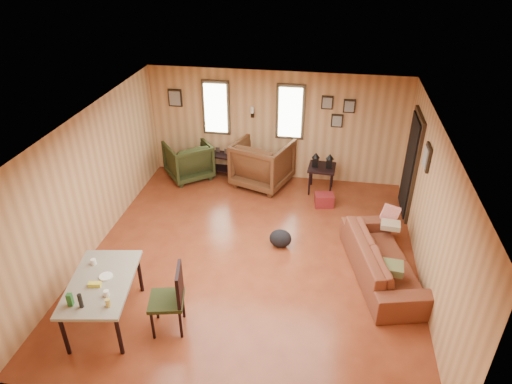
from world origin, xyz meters
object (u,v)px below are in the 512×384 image
(end_table, at_px, (223,160))
(side_table, at_px, (322,166))
(sofa, at_px, (384,254))
(recliner_green, at_px, (188,158))
(dining_table, at_px, (101,285))
(recliner_brown, at_px, (263,161))

(end_table, distance_m, side_table, 2.28)
(sofa, height_order, recliner_green, recliner_green)
(recliner_green, bearing_deg, dining_table, 53.07)
(end_table, distance_m, dining_table, 4.72)
(sofa, bearing_deg, dining_table, 98.89)
(sofa, xyz_separation_m, dining_table, (-3.93, -1.65, 0.22))
(recliner_green, relative_size, dining_table, 0.61)
(sofa, xyz_separation_m, end_table, (-3.32, 3.01, -0.06))
(sofa, bearing_deg, end_table, 33.86)
(recliner_brown, height_order, dining_table, recliner_brown)
(sofa, relative_size, recliner_green, 2.36)
(recliner_green, height_order, end_table, recliner_green)
(sofa, bearing_deg, recliner_brown, 27.15)
(recliner_brown, xyz_separation_m, recliner_green, (-1.68, 0.05, -0.10))
(side_table, bearing_deg, recliner_green, 177.17)
(recliner_green, bearing_deg, side_table, 138.84)
(recliner_green, xyz_separation_m, end_table, (0.72, 0.25, -0.09))
(sofa, distance_m, dining_table, 4.27)
(recliner_green, xyz_separation_m, side_table, (2.95, -0.15, 0.14))
(recliner_brown, distance_m, end_table, 1.02)
(recliner_green, distance_m, side_table, 2.96)
(sofa, xyz_separation_m, recliner_brown, (-2.36, 2.71, 0.14))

